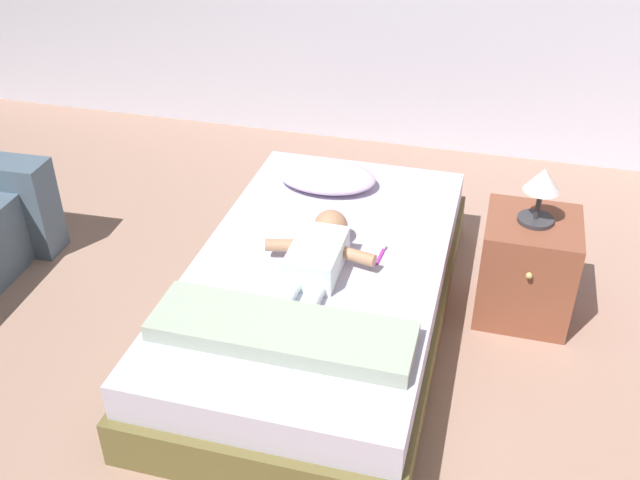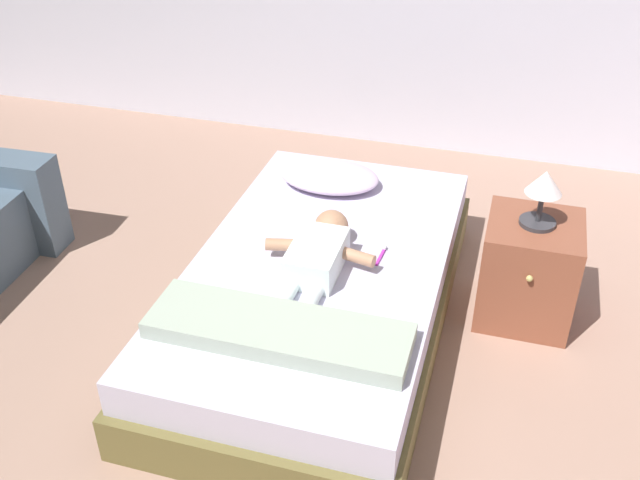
% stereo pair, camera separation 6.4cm
% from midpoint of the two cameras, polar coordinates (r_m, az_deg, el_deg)
% --- Properties ---
extents(ground_plane, '(8.00, 8.00, 0.00)m').
position_cam_midpoint_polar(ground_plane, '(2.95, -5.50, -16.83)').
color(ground_plane, '#A27E6C').
extents(bed, '(1.15, 2.08, 0.38)m').
position_cam_midpoint_polar(bed, '(3.42, -0.54, -4.11)').
color(bed, brown).
rests_on(bed, ground_plane).
extents(pillow, '(0.53, 0.36, 0.11)m').
position_cam_midpoint_polar(pillow, '(3.88, 0.04, 5.02)').
color(pillow, silver).
rests_on(pillow, bed).
extents(baby, '(0.51, 0.68, 0.16)m').
position_cam_midpoint_polar(baby, '(3.23, -0.63, -1.00)').
color(baby, white).
rests_on(baby, bed).
extents(toothbrush, '(0.02, 0.15, 0.02)m').
position_cam_midpoint_polar(toothbrush, '(3.33, 4.26, -1.13)').
color(toothbrush, '#B329A7').
rests_on(toothbrush, bed).
extents(nightstand, '(0.43, 0.46, 0.51)m').
position_cam_midpoint_polar(nightstand, '(3.59, 15.40, -2.09)').
color(nightstand, brown).
rests_on(nightstand, ground_plane).
extents(lamp, '(0.16, 0.16, 0.27)m').
position_cam_midpoint_polar(lamp, '(3.36, 16.49, 4.04)').
color(lamp, '#333338').
rests_on(lamp, nightstand).
extents(blanket, '(1.04, 0.31, 0.07)m').
position_cam_midpoint_polar(blanket, '(2.85, -3.67, -7.17)').
color(blanket, '#A2B09E').
rests_on(blanket, bed).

